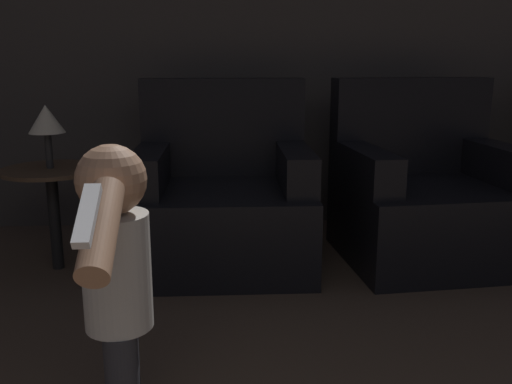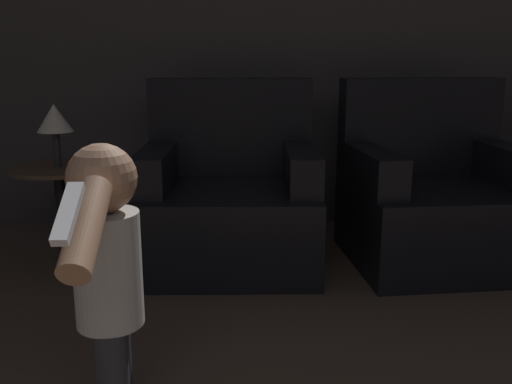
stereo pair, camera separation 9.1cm
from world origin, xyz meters
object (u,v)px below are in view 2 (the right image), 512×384
person_toddler (107,270)px  lamp (55,119)px  armchair_left (230,202)px  armchair_right (434,200)px

person_toddler → lamp: person_toddler is taller
armchair_left → lamp: bearing=-175.4°
person_toddler → lamp: size_ratio=2.72×
armchair_right → lamp: size_ratio=3.08×
armchair_left → person_toddler: (-0.31, -1.47, 0.18)m
person_toddler → lamp: (-0.57, 1.41, 0.27)m
armchair_right → lamp: bearing=176.5°
armchair_right → lamp: armchair_right is taller
armchair_right → lamp: (-1.99, -0.06, 0.45)m
armchair_left → lamp: 0.99m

